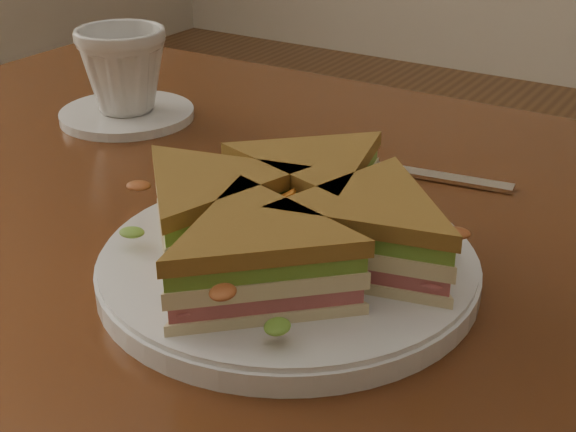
{
  "coord_description": "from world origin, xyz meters",
  "views": [
    {
      "loc": [
        0.3,
        -0.49,
        1.06
      ],
      "look_at": [
        0.03,
        -0.06,
        0.8
      ],
      "focal_mm": 50.0,
      "sensor_mm": 36.0,
      "label": 1
    }
  ],
  "objects": [
    {
      "name": "crisps_mound",
      "position": [
        0.03,
        -0.06,
        0.79
      ],
      "size": [
        0.09,
        0.09,
        0.05
      ],
      "primitive_type": null,
      "color": "orange",
      "rests_on": "plate"
    },
    {
      "name": "spoon",
      "position": [
        -0.09,
        0.12,
        0.75
      ],
      "size": [
        0.18,
        0.03,
        0.01
      ],
      "rotation": [
        0.0,
        0.0,
        0.03
      ],
      "color": "silver",
      "rests_on": "table"
    },
    {
      "name": "coffee_cup",
      "position": [
        -0.3,
        0.14,
        0.81
      ],
      "size": [
        0.12,
        0.12,
        0.09
      ],
      "primitive_type": "imported",
      "rotation": [
        0.0,
        0.0,
        -0.25
      ],
      "color": "silver",
      "rests_on": "saucer"
    },
    {
      "name": "plate",
      "position": [
        0.03,
        -0.06,
        0.76
      ],
      "size": [
        0.28,
        0.28,
        0.02
      ],
      "primitive_type": "cylinder",
      "color": "silver",
      "rests_on": "table"
    },
    {
      "name": "table",
      "position": [
        0.0,
        0.0,
        0.65
      ],
      "size": [
        1.2,
        0.8,
        0.75
      ],
      "color": "#3A1C0D",
      "rests_on": "ground"
    },
    {
      "name": "saucer",
      "position": [
        -0.3,
        0.14,
        0.76
      ],
      "size": [
        0.15,
        0.15,
        0.01
      ],
      "primitive_type": "cylinder",
      "color": "silver",
      "rests_on": "table"
    },
    {
      "name": "knife",
      "position": [
        0.01,
        0.16,
        0.75
      ],
      "size": [
        0.21,
        0.04,
        0.0
      ],
      "rotation": [
        0.0,
        0.0,
        0.14
      ],
      "color": "silver",
      "rests_on": "table"
    },
    {
      "name": "sandwich_wedges",
      "position": [
        0.03,
        -0.06,
        0.8
      ],
      "size": [
        0.3,
        0.3,
        0.06
      ],
      "color": "beige",
      "rests_on": "plate"
    }
  ]
}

